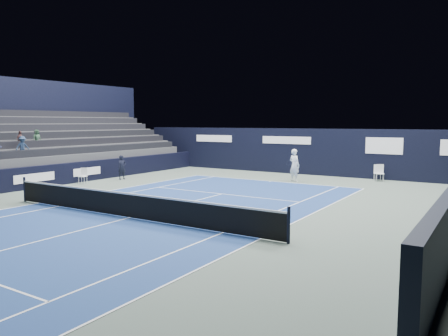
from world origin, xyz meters
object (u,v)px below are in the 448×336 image
(folding_chair_back_a, at_px, (380,172))
(tennis_net, at_px, (129,205))
(folding_chair_back_b, at_px, (377,171))
(line_judge_chair, at_px, (83,175))
(tennis_player, at_px, (294,165))

(folding_chair_back_a, xyz_separation_m, tennis_net, (-5.49, -15.39, -0.07))
(folding_chair_back_b, bearing_deg, line_judge_chair, -158.21)
(folding_chair_back_a, relative_size, line_judge_chair, 1.14)
(tennis_player, bearing_deg, line_judge_chair, -144.00)
(line_judge_chair, relative_size, tennis_net, 0.07)
(tennis_player, bearing_deg, folding_chair_back_b, 38.09)
(line_judge_chair, xyz_separation_m, tennis_net, (8.83, -5.29, -0.00))
(line_judge_chair, bearing_deg, tennis_net, -53.21)
(folding_chair_back_a, bearing_deg, folding_chair_back_b, 102.33)
(tennis_net, height_order, tennis_player, tennis_player)
(folding_chair_back_a, xyz_separation_m, tennis_player, (-4.30, -2.82, 0.40))
(folding_chair_back_b, height_order, line_judge_chair, folding_chair_back_b)
(folding_chair_back_b, xyz_separation_m, tennis_net, (-5.27, -15.77, -0.04))
(folding_chair_back_b, relative_size, line_judge_chair, 1.07)
(folding_chair_back_b, distance_m, line_judge_chair, 17.56)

